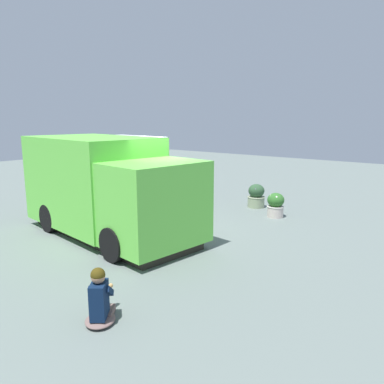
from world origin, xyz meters
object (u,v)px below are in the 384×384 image
planter_flowering_far (256,196)px  trash_bin (134,188)px  person_customer (100,301)px  planter_flowering_near (276,205)px  food_truck (107,189)px

planter_flowering_far → trash_bin: 4.41m
person_customer → planter_flowering_near: 7.21m
person_customer → planter_flowering_far: size_ratio=1.09×
food_truck → person_customer: bearing=-40.5°
food_truck → planter_flowering_far: food_truck is taller
planter_flowering_near → planter_flowering_far: (-1.10, 0.77, 0.00)m
planter_flowering_near → trash_bin: bearing=-167.1°
person_customer → planter_flowering_near: person_customer is taller
planter_flowering_far → planter_flowering_near: bearing=-34.9°
planter_flowering_near → trash_bin: 5.20m
person_customer → planter_flowering_far: (-1.85, 7.95, 0.04)m
food_truck → planter_flowering_far: (1.50, 5.08, -0.82)m
person_customer → trash_bin: 8.37m
food_truck → person_customer: (3.35, -2.86, -0.86)m
food_truck → planter_flowering_far: size_ratio=6.72×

